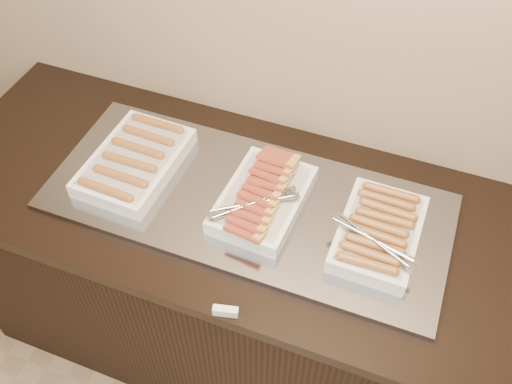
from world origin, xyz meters
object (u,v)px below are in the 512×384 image
dish_right (378,233)px  dish_center (262,198)px  dish_left (135,161)px  counter (255,285)px  warming_tray (246,202)px

dish_right → dish_center: bearing=-179.3°
dish_left → dish_center: size_ratio=1.04×
dish_center → dish_right: 0.34m
counter → dish_right: 0.62m
dish_center → dish_right: size_ratio=1.10×
dish_left → dish_right: dish_right is taller
warming_tray → dish_right: bearing=-0.7°
dish_left → dish_center: bearing=1.4°
counter → dish_left: bearing=-180.0°
dish_left → dish_center: dish_center is taller
dish_center → dish_right: (0.34, -0.00, -0.00)m
dish_center → warming_tray: bearing=178.4°
dish_right → warming_tray: bearing=-179.9°
dish_left → dish_right: 0.77m
warming_tray → dish_left: bearing=-180.0°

